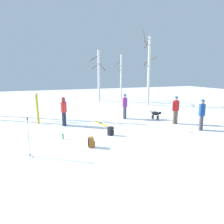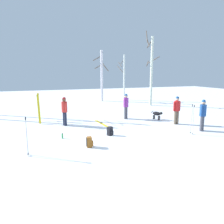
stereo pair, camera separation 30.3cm
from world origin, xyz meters
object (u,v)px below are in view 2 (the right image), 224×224
at_px(water_bottle_0, 62,136).
at_px(birch_tree_3, 124,77).
at_px(birch_tree_2, 102,75).
at_px(ski_pair_lying_0, 101,123).
at_px(person_2, 64,109).
at_px(dog, 157,114).
at_px(backpack_1, 90,142).
at_px(birch_tree_4, 151,69).
at_px(person_0, 177,108).
at_px(person_1, 126,105).
at_px(ski_poles_0, 27,135).
at_px(ski_pair_planted_0, 39,109).
at_px(ski_poles_1, 192,119).
at_px(backpack_0, 110,131).
at_px(person_3, 203,113).

distance_m(water_bottle_0, birch_tree_3, 15.21).
relative_size(water_bottle_0, birch_tree_2, 0.05).
bearing_deg(birch_tree_3, ski_pair_lying_0, -120.12).
xyz_separation_m(person_2, dog, (6.05, -0.52, -0.59)).
height_order(water_bottle_0, birch_tree_2, birch_tree_2).
xyz_separation_m(backpack_1, birch_tree_4, (8.35, 9.33, 3.17)).
bearing_deg(person_0, dog, 106.05).
distance_m(backpack_1, birch_tree_2, 15.03).
relative_size(person_1, ski_poles_0, 1.13).
relative_size(person_0, dog, 2.08).
height_order(person_0, ski_pair_planted_0, ski_pair_planted_0).
height_order(ski_poles_1, birch_tree_2, birch_tree_2).
height_order(backpack_0, birch_tree_3, birch_tree_3).
bearing_deg(water_bottle_0, person_1, 32.91).
distance_m(person_0, person_1, 3.37).
xyz_separation_m(ski_pair_planted_0, water_bottle_0, (0.94, -3.57, -0.82)).
xyz_separation_m(birch_tree_2, birch_tree_3, (2.62, -0.00, -0.20)).
relative_size(person_0, backpack_1, 3.90).
bearing_deg(ski_poles_0, birch_tree_2, 62.30).
bearing_deg(birch_tree_4, birch_tree_3, 99.73).
bearing_deg(person_2, person_1, 6.25).
xyz_separation_m(backpack_0, water_bottle_0, (-2.34, 0.29, -0.09)).
xyz_separation_m(ski_pair_planted_0, backpack_1, (1.88, -5.17, -0.73)).
xyz_separation_m(person_0, ski_pair_lying_0, (-4.29, 1.74, -0.97)).
bearing_deg(backpack_0, dog, 29.07).
bearing_deg(backpack_0, water_bottle_0, 172.94).
xyz_separation_m(backpack_0, backpack_1, (-1.39, -1.31, 0.00)).
height_order(dog, ski_pair_lying_0, dog).
xyz_separation_m(person_0, person_2, (-6.48, 2.00, 0.00)).
height_order(ski_pair_lying_0, birch_tree_4, birch_tree_4).
bearing_deg(ski_poles_0, ski_pair_lying_0, 43.86).
relative_size(person_0, birch_tree_2, 0.31).
bearing_deg(person_1, backpack_1, -128.86).
relative_size(person_2, dog, 2.08).
distance_m(person_1, backpack_1, 5.98).
xyz_separation_m(ski_pair_lying_0, water_bottle_0, (-2.67, -2.29, 0.11)).
distance_m(person_1, person_2, 4.20).
xyz_separation_m(person_3, ski_pair_planted_0, (-8.25, 4.78, -0.04)).
height_order(person_2, dog, person_2).
relative_size(ski_pair_planted_0, backpack_0, 4.31).
bearing_deg(backpack_1, person_3, 3.54).
distance_m(birch_tree_2, birch_tree_4, 5.78).
bearing_deg(dog, person_3, -76.39).
bearing_deg(ski_poles_0, person_1, 37.52).
bearing_deg(ski_poles_0, dog, 25.09).
bearing_deg(ski_pair_lying_0, birch_tree_3, 59.88).
distance_m(person_2, ski_pair_lying_0, 2.40).
distance_m(backpack_1, water_bottle_0, 1.86).
height_order(ski_pair_lying_0, water_bottle_0, water_bottle_0).
bearing_deg(ski_poles_0, birch_tree_4, 41.17).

